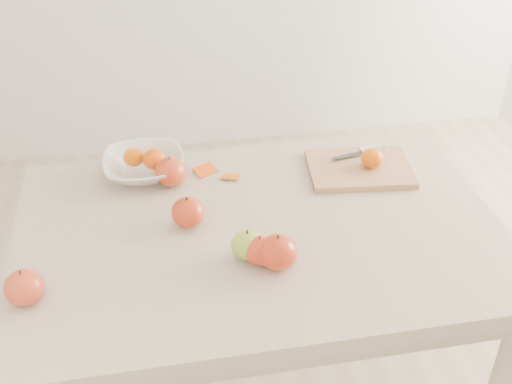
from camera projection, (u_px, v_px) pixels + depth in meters
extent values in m
cube|color=#C1B292|center=(260.00, 233.00, 1.60)|extent=(1.20, 0.80, 0.04)
cylinder|color=#BCAA8E|center=(70.00, 281.00, 2.01)|extent=(0.06, 0.06, 0.71)
cylinder|color=#BCAA8E|center=(396.00, 241.00, 2.17)|extent=(0.06, 0.06, 0.71)
cube|color=tan|center=(359.00, 169.00, 1.80)|extent=(0.31, 0.24, 0.02)
ellipsoid|color=#D65307|center=(372.00, 158.00, 1.78)|extent=(0.06, 0.06, 0.05)
imported|color=white|center=(144.00, 166.00, 1.78)|extent=(0.22, 0.22, 0.05)
ellipsoid|color=#D36507|center=(134.00, 157.00, 1.77)|extent=(0.06, 0.06, 0.05)
ellipsoid|color=#E95708|center=(154.00, 159.00, 1.75)|extent=(0.06, 0.06, 0.06)
cube|color=#D6490F|center=(205.00, 171.00, 1.80)|extent=(0.07, 0.07, 0.01)
cube|color=#C3590D|center=(230.00, 177.00, 1.77)|extent=(0.05, 0.05, 0.01)
cube|color=silver|center=(372.00, 148.00, 1.86)|extent=(0.08, 0.03, 0.01)
cube|color=#34363B|center=(348.00, 156.00, 1.83)|extent=(0.10, 0.03, 0.00)
ellipsoid|color=olive|center=(247.00, 245.00, 1.47)|extent=(0.08, 0.08, 0.07)
ellipsoid|color=maroon|center=(188.00, 212.00, 1.58)|extent=(0.08, 0.08, 0.07)
ellipsoid|color=#A4070E|center=(259.00, 251.00, 1.46)|extent=(0.08, 0.08, 0.07)
ellipsoid|color=maroon|center=(170.00, 172.00, 1.73)|extent=(0.09, 0.09, 0.08)
ellipsoid|color=maroon|center=(278.00, 252.00, 1.45)|extent=(0.09, 0.09, 0.08)
ellipsoid|color=maroon|center=(24.00, 288.00, 1.35)|extent=(0.09, 0.09, 0.08)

